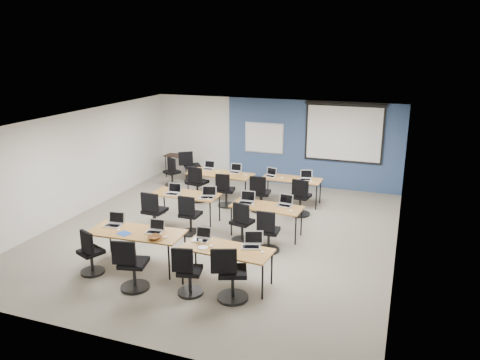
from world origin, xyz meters
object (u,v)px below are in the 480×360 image
at_px(training_table_mid_left, 186,196).
at_px(laptop_5, 208,195).
at_px(laptop_0, 114,222).
at_px(task_chair_11, 300,200).
at_px(laptop_10, 271,174).
at_px(laptop_4, 173,191).
at_px(spare_chair_b, 172,174).
at_px(training_table_front_right, 227,251).
at_px(laptop_1, 155,229).
at_px(projector_screen, 344,129).
at_px(spare_chair_a, 191,169).
at_px(task_chair_4, 154,215).
at_px(task_chair_10, 260,196).
at_px(task_chair_3, 231,278).
at_px(laptop_9, 235,170).
at_px(laptop_2, 202,237).
at_px(utility_table, 178,158).
at_px(training_table_front_left, 137,233).
at_px(task_chair_0, 90,256).
at_px(training_table_mid_right, 267,208).
at_px(training_table_back_left, 220,175).
at_px(task_chair_6, 242,226).
at_px(laptop_7, 285,203).
at_px(laptop_6, 247,200).
at_px(task_chair_7, 268,235).
at_px(laptop_11, 306,177).
at_px(task_chair_8, 197,186).
at_px(whiteboard, 264,138).
at_px(laptop_8, 209,167).
at_px(task_chair_5, 190,218).
at_px(task_chair_1, 132,269).
at_px(laptop_3, 252,243).
at_px(task_chair_9, 225,193).
at_px(training_table_back_right, 292,180).

distance_m(training_table_mid_left, laptop_5, 0.65).
bearing_deg(laptop_0, task_chair_11, 43.74).
height_order(training_table_mid_left, laptop_10, laptop_10).
bearing_deg(laptop_4, spare_chair_b, 114.23).
relative_size(training_table_front_right, laptop_1, 5.28).
height_order(projector_screen, spare_chair_a, projector_screen).
relative_size(task_chair_4, task_chair_10, 1.02).
height_order(laptop_0, task_chair_3, task_chair_3).
relative_size(training_table_front_right, laptop_9, 5.21).
height_order(laptop_2, utility_table, laptop_2).
xyz_separation_m(training_table_front_left, task_chair_0, (-0.64, -0.67, -0.30)).
xyz_separation_m(training_table_mid_right, training_table_back_left, (-2.09, 2.26, 0.01)).
bearing_deg(training_table_front_right, task_chair_6, 105.28).
bearing_deg(task_chair_0, laptop_7, 69.46).
relative_size(laptop_6, utility_table, 0.40).
relative_size(laptop_6, task_chair_7, 0.36).
bearing_deg(projector_screen, laptop_2, -104.80).
bearing_deg(spare_chair_b, laptop_11, 24.09).
xyz_separation_m(task_chair_4, laptop_5, (1.04, 0.85, 0.37)).
height_order(projector_screen, laptop_10, projector_screen).
bearing_deg(training_table_mid_right, task_chair_8, 149.69).
bearing_deg(training_table_front_left, task_chair_4, 105.45).
xyz_separation_m(whiteboard, training_table_mid_left, (-0.80, -4.05, -0.77)).
height_order(training_table_front_left, laptop_11, laptop_11).
distance_m(task_chair_3, utility_table, 8.17).
bearing_deg(spare_chair_b, laptop_8, 20.39).
xyz_separation_m(laptop_9, laptop_10, (1.10, -0.05, -0.00)).
bearing_deg(task_chair_0, task_chair_5, 92.03).
distance_m(training_table_mid_left, laptop_11, 3.44).
height_order(task_chair_0, laptop_11, laptop_11).
bearing_deg(projector_screen, task_chair_3, -96.82).
height_order(task_chair_1, task_chair_3, task_chair_3).
bearing_deg(training_table_front_left, laptop_7, 43.10).
distance_m(laptop_3, task_chair_7, 1.43).
bearing_deg(laptop_3, task_chair_3, -119.60).
bearing_deg(training_table_front_left, task_chair_7, 29.39).
relative_size(task_chair_9, task_chair_10, 0.96).
bearing_deg(training_table_back_left, laptop_5, -72.40).
bearing_deg(training_table_back_left, laptop_7, -36.56).
height_order(projector_screen, task_chair_7, projector_screen).
distance_m(laptop_5, task_chair_10, 1.70).
relative_size(laptop_3, task_chair_5, 0.36).
height_order(task_chair_9, spare_chair_b, task_chair_9).
bearing_deg(task_chair_11, spare_chair_b, 173.69).
bearing_deg(task_chair_4, laptop_8, 92.81).
relative_size(training_table_back_right, laptop_2, 5.45).
height_order(laptop_6, task_chair_8, task_chair_8).
bearing_deg(laptop_2, task_chair_11, 71.18).
bearing_deg(laptop_10, task_chair_0, -97.06).
xyz_separation_m(task_chair_3, task_chair_9, (-1.91, 4.53, -0.03)).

